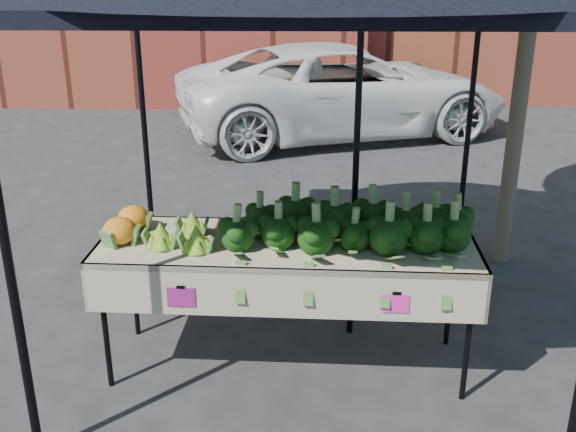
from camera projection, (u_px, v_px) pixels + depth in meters
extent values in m
plane|color=#272729|center=(309.00, 352.00, 4.69)|extent=(90.00, 90.00, 0.00)
cube|color=#B9AB8E|center=(287.00, 305.00, 4.40)|extent=(2.42, 0.87, 0.90)
cube|color=#F22D8C|center=(183.00, 299.00, 3.95)|extent=(0.17, 0.01, 0.12)
cube|color=#ED2DA8|center=(398.00, 302.00, 3.91)|extent=(0.17, 0.01, 0.12)
ellipsoid|color=black|center=(349.00, 220.00, 4.20)|extent=(1.63, 0.60, 0.30)
ellipsoid|color=#8AA827|center=(181.00, 225.00, 4.20)|extent=(0.46, 0.50, 0.23)
ellipsoid|color=orange|center=(126.00, 221.00, 4.29)|extent=(0.26, 0.46, 0.20)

